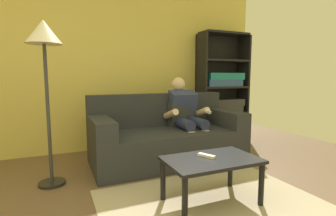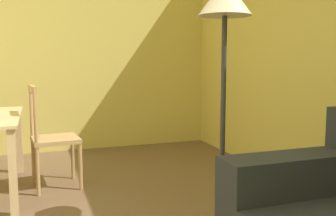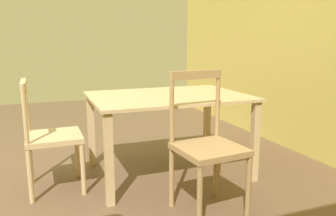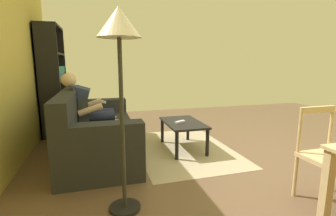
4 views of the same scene
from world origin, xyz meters
The scene contains 9 objects.
ground_plane centered at (0.00, 0.00, 0.00)m, with size 8.49×8.49×0.00m, color brown.
couch centered at (1.18, 2.05, 0.33)m, with size 2.04×0.96×0.92m.
person_lounging centered at (1.51, 2.12, 0.61)m, with size 0.59×0.93×1.16m.
coffee_table centered at (1.07, 0.76, 0.36)m, with size 0.86×0.53×0.42m.
tv_remote centered at (1.05, 0.81, 0.44)m, with size 0.05×0.17×0.02m, color white.
bookshelf centered at (2.61, 2.77, 0.85)m, with size 0.96×0.36×1.96m.
dining_chair_facing_couch centered at (-0.67, -0.04, 0.44)m, with size 0.43×0.43×0.89m.
area_rug centered at (1.07, 0.76, 0.00)m, with size 2.00×1.40×0.01m, color tan.
floor_lamp centered at (-0.29, 1.79, 1.46)m, with size 0.36×0.36×1.74m.
Camera 4 is at (-2.35, 1.97, 1.30)m, focal length 26.42 mm.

